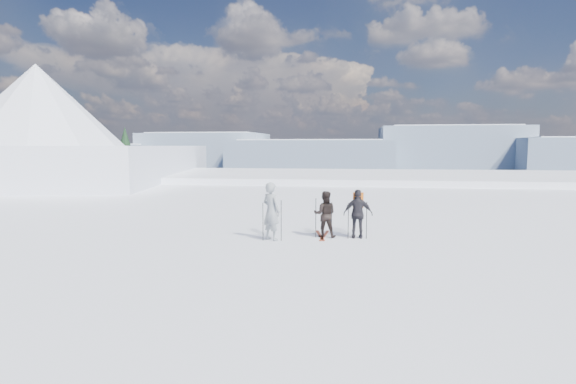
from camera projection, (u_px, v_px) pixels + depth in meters
name	position (u px, v px, depth m)	size (l,w,h in m)	color
lake_basin	(350.00, 249.00, 41.63)	(820.00, 820.00, 71.62)	white
far_mountain_range	(381.00, 156.00, 455.97)	(770.00, 110.00, 53.00)	slate
near_ridge	(80.00, 212.00, 44.36)	(31.37, 35.68, 25.62)	white
skier_grey	(271.00, 211.00, 14.34)	(0.68, 0.45, 1.86)	gray
skier_dark	(325.00, 214.00, 14.80)	(0.75, 0.58, 1.54)	black
skier_pack	(358.00, 214.00, 14.62)	(0.94, 0.39, 1.61)	black
backpack	(358.00, 181.00, 14.76)	(0.34, 0.19, 0.49)	orange
ski_poles	(317.00, 220.00, 14.53)	(3.31, 0.77, 1.31)	black
skis_loose	(322.00, 235.00, 15.07)	(0.47, 1.70, 0.03)	black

